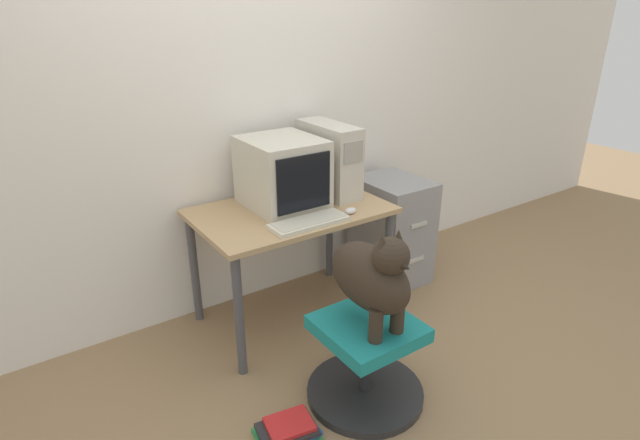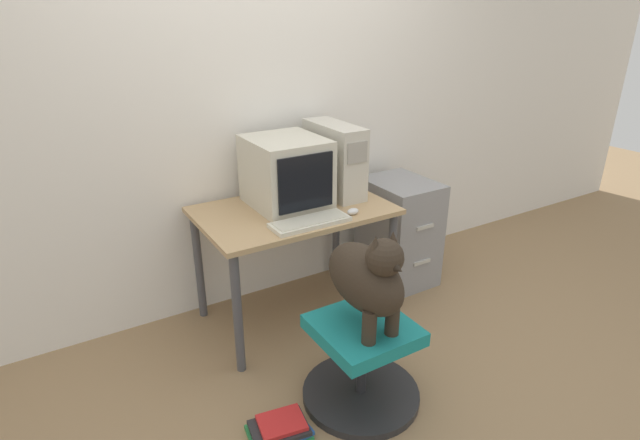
{
  "view_description": "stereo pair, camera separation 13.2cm",
  "coord_description": "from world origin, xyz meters",
  "views": [
    {
      "loc": [
        -1.39,
        -1.99,
        1.82
      ],
      "look_at": [
        -0.04,
        -0.01,
        0.81
      ],
      "focal_mm": 28.0,
      "sensor_mm": 36.0,
      "label": 1
    },
    {
      "loc": [
        -1.28,
        -2.06,
        1.82
      ],
      "look_at": [
        -0.04,
        -0.01,
        0.81
      ],
      "focal_mm": 28.0,
      "sensor_mm": 36.0,
      "label": 2
    }
  ],
  "objects": [
    {
      "name": "pc_tower",
      "position": [
        0.35,
        0.46,
        0.96
      ],
      "size": [
        0.18,
        0.49,
        0.44
      ],
      "color": "beige",
      "rests_on": "desk"
    },
    {
      "name": "computer_mouse",
      "position": [
        0.25,
        0.1,
        0.76
      ],
      "size": [
        0.07,
        0.05,
        0.04
      ],
      "color": "silver",
      "rests_on": "desk"
    },
    {
      "name": "crt_monitor",
      "position": [
        -0.0,
        0.44,
        0.94
      ],
      "size": [
        0.41,
        0.48,
        0.4
      ],
      "color": "beige",
      "rests_on": "desk"
    },
    {
      "name": "ground_plane",
      "position": [
        0.0,
        0.0,
        0.0
      ],
      "size": [
        12.0,
        12.0,
        0.0
      ],
      "primitive_type": "plane",
      "color": "#937551"
    },
    {
      "name": "book_stack_floor",
      "position": [
        -0.54,
        -0.47,
        0.04
      ],
      "size": [
        0.3,
        0.24,
        0.08
      ],
      "color": "#2D8C47",
      "rests_on": "ground_plane"
    },
    {
      "name": "wall_back",
      "position": [
        0.0,
        0.79,
        1.3
      ],
      "size": [
        8.0,
        0.05,
        2.6
      ],
      "color": "white",
      "rests_on": "ground_plane"
    },
    {
      "name": "keyboard",
      "position": [
        -0.03,
        0.1,
        0.76
      ],
      "size": [
        0.44,
        0.17,
        0.03
      ],
      "color": "beige",
      "rests_on": "desk"
    },
    {
      "name": "desk",
      "position": [
        0.0,
        0.36,
        0.64
      ],
      "size": [
        1.12,
        0.72,
        0.74
      ],
      "color": "tan",
      "rests_on": "ground_plane"
    },
    {
      "name": "dog",
      "position": [
        -0.07,
        -0.48,
        0.7
      ],
      "size": [
        0.24,
        0.5,
        0.52
      ],
      "color": "#33281E",
      "rests_on": "office_chair"
    },
    {
      "name": "office_chair",
      "position": [
        -0.07,
        -0.46,
        0.21
      ],
      "size": [
        0.59,
        0.59,
        0.44
      ],
      "color": "#262628",
      "rests_on": "ground_plane"
    },
    {
      "name": "filing_cabinet",
      "position": [
        0.87,
        0.41,
        0.37
      ],
      "size": [
        0.41,
        0.52,
        0.75
      ],
      "color": "gray",
      "rests_on": "ground_plane"
    }
  ]
}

